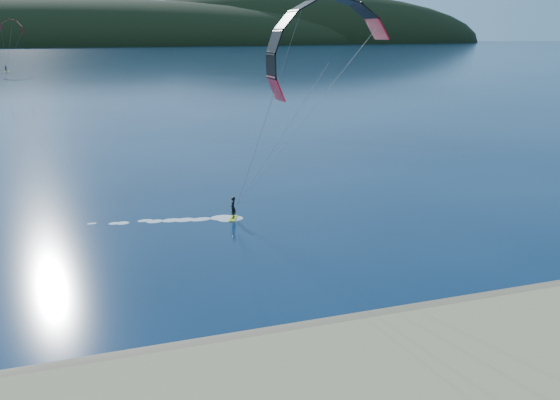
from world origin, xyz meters
name	(u,v)px	position (x,y,z in m)	size (l,w,h in m)	color
wet_sand	(268,343)	(0.00, 4.50, 0.05)	(220.00, 2.50, 0.10)	#83684C
headland	(106,44)	(0.63, 745.28, 0.00)	(1200.00, 310.00, 140.00)	black
kitesurfer_near	(323,69)	(7.21, 16.44, 11.33)	(20.17, 8.75, 15.46)	#D9EB1B
kitesurfer_far	(12,32)	(-35.88, 207.06, 14.04)	(9.19, 6.17, 16.87)	#D9EB1B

